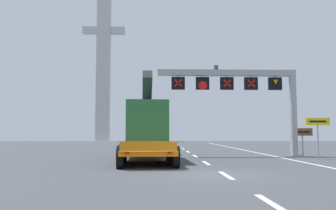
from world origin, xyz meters
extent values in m
plane|color=#424449|center=(0.00, 0.00, 0.00)|extent=(112.00, 112.00, 0.00)
cube|color=silver|center=(0.46, -6.00, 0.01)|extent=(0.20, 2.60, 0.01)
cube|color=silver|center=(0.46, -0.32, 0.01)|extent=(0.20, 2.60, 0.01)
cube|color=silver|center=(0.46, 5.36, 0.01)|extent=(0.20, 2.60, 0.01)
cube|color=silver|center=(0.46, 11.03, 0.01)|extent=(0.20, 2.60, 0.01)
cube|color=silver|center=(0.46, 16.71, 0.01)|extent=(0.20, 2.60, 0.01)
cube|color=silver|center=(0.46, 22.39, 0.01)|extent=(0.20, 2.60, 0.01)
cube|color=silver|center=(0.46, 28.07, 0.01)|extent=(0.20, 2.60, 0.01)
cube|color=silver|center=(0.46, 33.74, 0.01)|extent=(0.20, 2.60, 0.01)
cube|color=silver|center=(0.46, 39.42, 0.01)|extent=(0.20, 2.60, 0.01)
cube|color=silver|center=(6.20, 12.00, 0.01)|extent=(0.20, 63.00, 0.01)
cube|color=#9EA0A5|center=(7.72, 10.81, 3.18)|extent=(0.40, 0.40, 6.36)
cube|color=slate|center=(7.72, 10.81, 0.04)|extent=(0.90, 0.90, 0.08)
cube|color=#9EA0A5|center=(2.82, 10.81, 6.11)|extent=(10.19, 0.44, 0.44)
cube|color=#4C4C51|center=(2.03, 10.81, 6.51)|extent=(0.28, 0.40, 0.28)
cube|color=black|center=(6.41, 10.81, 5.32)|extent=(0.97, 0.24, 0.93)
cube|color=#9EA0A5|center=(6.41, 10.81, 5.84)|extent=(0.08, 0.08, 0.16)
cone|color=orange|center=(6.41, 10.68, 5.42)|extent=(0.35, 0.35, 0.32)
cube|color=black|center=(4.61, 10.81, 5.32)|extent=(0.97, 0.24, 0.93)
cube|color=#9EA0A5|center=(4.61, 10.81, 5.84)|extent=(0.08, 0.08, 0.16)
cube|color=red|center=(4.61, 10.68, 5.32)|extent=(0.59, 0.02, 0.59)
cube|color=red|center=(4.61, 10.68, 5.32)|extent=(0.59, 0.02, 0.59)
cube|color=black|center=(2.82, 10.81, 5.32)|extent=(0.97, 0.24, 0.93)
cube|color=#9EA0A5|center=(2.82, 10.81, 5.84)|extent=(0.08, 0.08, 0.16)
cube|color=red|center=(2.82, 10.68, 5.32)|extent=(0.59, 0.02, 0.59)
cube|color=red|center=(2.82, 10.68, 5.32)|extent=(0.59, 0.02, 0.59)
cube|color=black|center=(1.02, 10.81, 5.32)|extent=(0.97, 0.24, 0.93)
cube|color=#9EA0A5|center=(1.02, 10.81, 5.84)|extent=(0.08, 0.08, 0.16)
cone|color=red|center=(1.02, 10.68, 5.16)|extent=(0.62, 0.02, 0.62)
cube|color=black|center=(-0.77, 10.81, 5.32)|extent=(0.97, 0.24, 0.93)
cube|color=#9EA0A5|center=(-0.77, 10.81, 5.84)|extent=(0.08, 0.08, 0.16)
cube|color=red|center=(-0.77, 10.68, 5.32)|extent=(0.59, 0.02, 0.59)
cube|color=red|center=(-0.77, 10.68, 5.32)|extent=(0.59, 0.02, 0.59)
cube|color=orange|center=(-2.94, 7.04, 0.73)|extent=(3.25, 10.51, 0.24)
cube|color=orange|center=(-2.71, 1.76, 1.10)|extent=(2.66, 0.20, 0.44)
cylinder|color=black|center=(-4.10, 2.48, 0.55)|extent=(0.37, 1.11, 1.10)
cylinder|color=black|center=(-1.40, 2.60, 0.55)|extent=(0.37, 1.11, 1.10)
cylinder|color=black|center=(-4.14, 3.53, 0.55)|extent=(0.37, 1.11, 1.10)
cylinder|color=black|center=(-1.45, 3.65, 0.55)|extent=(0.37, 1.11, 1.10)
cylinder|color=black|center=(-4.19, 4.58, 0.55)|extent=(0.37, 1.11, 1.10)
cylinder|color=black|center=(-1.49, 4.70, 0.55)|extent=(0.37, 1.11, 1.10)
cylinder|color=black|center=(-4.23, 5.63, 0.55)|extent=(0.37, 1.11, 1.10)
cylinder|color=black|center=(-1.54, 5.75, 0.55)|extent=(0.37, 1.11, 1.10)
cylinder|color=black|center=(-4.28, 6.68, 0.55)|extent=(0.37, 1.11, 1.10)
cylinder|color=black|center=(-1.58, 6.80, 0.55)|extent=(0.37, 1.11, 1.10)
cube|color=orange|center=(-3.25, 14.13, 2.10)|extent=(2.71, 3.31, 3.10)
cube|color=black|center=(-3.25, 14.13, 2.80)|extent=(2.74, 3.33, 0.60)
cylinder|color=black|center=(-4.58, 14.95, 0.55)|extent=(0.39, 1.11, 1.10)
cylinder|color=black|center=(-2.01, 15.06, 0.55)|extent=(0.39, 1.11, 1.10)
cylinder|color=black|center=(-4.49, 12.95, 0.55)|extent=(0.39, 1.11, 1.10)
cylinder|color=black|center=(-1.92, 13.07, 0.55)|extent=(0.39, 1.11, 1.10)
cube|color=#236638|center=(-2.96, 7.44, 2.20)|extent=(2.63, 5.82, 2.70)
cube|color=#2D2D33|center=(-2.92, 6.58, 4.15)|extent=(0.69, 2.96, 2.29)
cube|color=red|center=(-3.69, 1.68, 0.80)|extent=(0.20, 0.07, 0.12)
cube|color=red|center=(-1.73, 1.76, 0.80)|extent=(0.20, 0.07, 0.12)
cylinder|color=#9EA0A5|center=(8.26, 8.20, 1.34)|extent=(0.10, 0.10, 2.69)
cube|color=yellow|center=(8.26, 8.14, 2.45)|extent=(1.59, 0.06, 0.48)
cube|color=black|center=(8.26, 8.10, 2.45)|extent=(1.15, 0.01, 0.12)
cylinder|color=#9EA0A5|center=(8.30, 10.72, 1.02)|extent=(0.10, 0.10, 2.04)
cube|color=brown|center=(8.30, 10.66, 1.77)|extent=(1.45, 0.06, 0.55)
cube|color=black|center=(8.30, 10.62, 1.77)|extent=(1.04, 0.01, 0.12)
cube|color=#B7B7B2|center=(-13.75, 59.59, 19.04)|extent=(2.80, 2.00, 38.08)
cube|color=#B7B7B2|center=(-13.75, 59.59, 23.61)|extent=(9.00, 1.60, 1.40)
camera|label=1|loc=(-2.35, -14.47, 1.74)|focal=37.29mm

